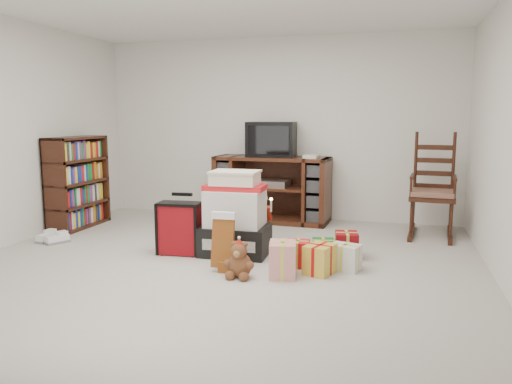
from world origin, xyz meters
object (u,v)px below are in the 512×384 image
rocking_chair (432,199)px  gift_cluster (320,254)px  teddy_bear (240,262)px  sneaker_pair (52,238)px  mrs_claus_figurine (213,221)px  crt_television (271,139)px  tv_stand (272,189)px  gift_pile (235,219)px  red_suitcase (180,228)px  santa_figurine (260,220)px  bookshelf (78,184)px

rocking_chair → gift_cluster: bearing=-118.5°
teddy_bear → sneaker_pair: (-2.43, 0.61, -0.10)m
mrs_claus_figurine → gift_cluster: 1.46m
sneaker_pair → crt_television: size_ratio=0.51×
tv_stand → mrs_claus_figurine: 1.39m
gift_pile → sneaker_pair: 2.19m
red_suitcase → santa_figurine: (0.68, 0.67, -0.02)m
red_suitcase → santa_figurine: size_ratio=0.95×
bookshelf → gift_pile: (2.36, -0.71, -0.19)m
santa_figurine → mrs_claus_figurine: (-0.52, -0.12, -0.01)m
rocking_chair → teddy_bear: bearing=-124.0°
mrs_claus_figurine → sneaker_pair: mrs_claus_figurine is taller
gift_pile → gift_cluster: 0.97m
rocking_chair → tv_stand: bearing=177.3°
tv_stand → rocking_chair: size_ratio=1.22×
gift_pile → santa_figurine: (0.12, 0.53, -0.12)m
rocking_chair → teddy_bear: (-1.74, -2.17, -0.30)m
tv_stand → bookshelf: 2.54m
teddy_bear → gift_cluster: size_ratio=0.31×
rocking_chair → crt_television: 2.19m
gift_pile → sneaker_pair: gift_pile is taller
sneaker_pair → gift_cluster: bearing=10.3°
teddy_bear → gift_cluster: (0.64, 0.50, -0.01)m
mrs_claus_figurine → gift_cluster: size_ratio=0.62×
santa_figurine → gift_cluster: size_ratio=0.65×
bookshelf → red_suitcase: (1.80, -0.85, -0.29)m
santa_figurine → sneaker_pair: 2.38m
rocking_chair → mrs_claus_figurine: rocking_chair is taller
tv_stand → mrs_claus_figurine: (-0.37, -1.32, -0.19)m
rocking_chair → teddy_bear: rocking_chair is taller
tv_stand → red_suitcase: 1.96m
rocking_chair → sneaker_pair: (-4.18, -1.56, -0.39)m
red_suitcase → gift_pile: bearing=9.9°
red_suitcase → sneaker_pair: red_suitcase is taller
sneaker_pair → gift_cluster: size_ratio=0.32×
rocking_chair → crt_television: size_ratio=1.95×
bookshelf → rocking_chair: (4.37, 0.76, -0.12)m
bookshelf → red_suitcase: bookshelf is taller
rocking_chair → sneaker_pair: size_ratio=3.80×
teddy_bear → santa_figurine: santa_figurine is taller
red_suitcase → sneaker_pair: (-1.61, 0.05, -0.23)m
rocking_chair → gift_pile: size_ratio=1.51×
santa_figurine → sneaker_pair: santa_figurine is taller
rocking_chair → gift_pile: 2.49m
gift_pile → teddy_bear: size_ratio=2.65×
gift_pile → sneaker_pair: (-2.17, -0.09, -0.33)m
tv_stand → bookshelf: size_ratio=1.35×
santa_figurine → sneaker_pair: bearing=-164.8°
rocking_chair → bookshelf: bearing=-165.4°
red_suitcase → teddy_bear: size_ratio=1.98×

